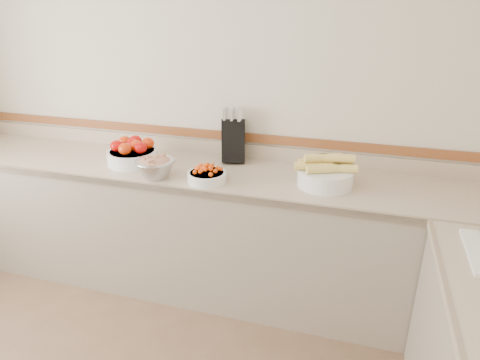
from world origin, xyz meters
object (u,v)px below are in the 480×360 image
(cherry_tomato_bowl, at_px, (207,175))
(corn_bowl, at_px, (326,173))
(knife_block, at_px, (233,139))
(rhubarb_bowl, at_px, (155,167))
(tomato_bowl, at_px, (133,153))

(cherry_tomato_bowl, height_order, corn_bowl, corn_bowl)
(knife_block, xyz_separation_m, rhubarb_bowl, (-0.38, -0.43, -0.08))
(tomato_bowl, bearing_deg, corn_bowl, -0.51)
(knife_block, distance_m, corn_bowl, 0.71)
(knife_block, xyz_separation_m, tomato_bowl, (-0.64, -0.24, -0.08))
(knife_block, relative_size, tomato_bowl, 1.12)
(cherry_tomato_bowl, xyz_separation_m, corn_bowl, (0.70, 0.15, 0.03))
(tomato_bowl, xyz_separation_m, cherry_tomato_bowl, (0.60, -0.16, -0.03))
(knife_block, relative_size, cherry_tomato_bowl, 1.60)
(cherry_tomato_bowl, bearing_deg, knife_block, 83.80)
(tomato_bowl, distance_m, corn_bowl, 1.30)
(cherry_tomato_bowl, bearing_deg, rhubarb_bowl, -175.38)
(corn_bowl, relative_size, rhubarb_bowl, 1.49)
(corn_bowl, xyz_separation_m, rhubarb_bowl, (-1.03, -0.18, -0.00))
(knife_block, distance_m, rhubarb_bowl, 0.58)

